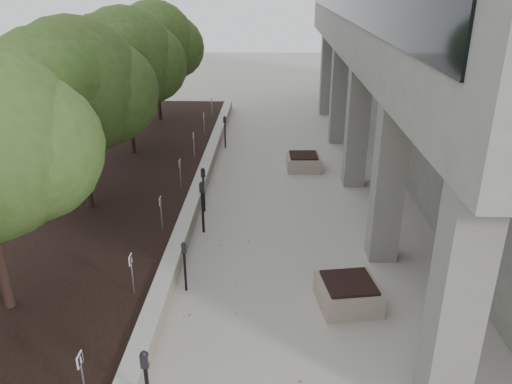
# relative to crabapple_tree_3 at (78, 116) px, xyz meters

# --- Properties ---
(retaining_wall) EXTENTS (0.39, 26.00, 0.50)m
(retaining_wall) POSITION_rel_crabapple_tree_3_xyz_m (2.97, 1.00, -2.87)
(retaining_wall) COLOR tan
(retaining_wall) RESTS_ON ground
(planting_bed) EXTENTS (7.00, 26.00, 0.40)m
(planting_bed) POSITION_rel_crabapple_tree_3_xyz_m (-0.70, 1.00, -2.92)
(planting_bed) COLOR black
(planting_bed) RESTS_ON ground
(crabapple_tree_3) EXTENTS (4.60, 4.00, 5.44)m
(crabapple_tree_3) POSITION_rel_crabapple_tree_3_xyz_m (0.00, 0.00, 0.00)
(crabapple_tree_3) COLOR #304E1D
(crabapple_tree_3) RESTS_ON planting_bed
(crabapple_tree_4) EXTENTS (4.60, 4.00, 5.44)m
(crabapple_tree_4) POSITION_rel_crabapple_tree_3_xyz_m (0.00, 5.00, 0.00)
(crabapple_tree_4) COLOR #304E1D
(crabapple_tree_4) RESTS_ON planting_bed
(crabapple_tree_5) EXTENTS (4.60, 4.00, 5.44)m
(crabapple_tree_5) POSITION_rel_crabapple_tree_3_xyz_m (0.00, 10.00, 0.00)
(crabapple_tree_5) COLOR #304E1D
(crabapple_tree_5) RESTS_ON planting_bed
(parking_sign_2) EXTENTS (0.04, 0.22, 0.96)m
(parking_sign_2) POSITION_rel_crabapple_tree_3_xyz_m (2.45, -7.50, -2.24)
(parking_sign_2) COLOR black
(parking_sign_2) RESTS_ON planting_bed
(parking_sign_3) EXTENTS (0.04, 0.22, 0.96)m
(parking_sign_3) POSITION_rel_crabapple_tree_3_xyz_m (2.45, -4.50, -2.24)
(parking_sign_3) COLOR black
(parking_sign_3) RESTS_ON planting_bed
(parking_sign_4) EXTENTS (0.04, 0.22, 0.96)m
(parking_sign_4) POSITION_rel_crabapple_tree_3_xyz_m (2.45, -1.50, -2.24)
(parking_sign_4) COLOR black
(parking_sign_4) RESTS_ON planting_bed
(parking_sign_5) EXTENTS (0.04, 0.22, 0.96)m
(parking_sign_5) POSITION_rel_crabapple_tree_3_xyz_m (2.45, 1.50, -2.24)
(parking_sign_5) COLOR black
(parking_sign_5) RESTS_ON planting_bed
(parking_sign_6) EXTENTS (0.04, 0.22, 0.96)m
(parking_sign_6) POSITION_rel_crabapple_tree_3_xyz_m (2.45, 4.50, -2.24)
(parking_sign_6) COLOR black
(parking_sign_6) RESTS_ON planting_bed
(parking_sign_7) EXTENTS (0.04, 0.22, 0.96)m
(parking_sign_7) POSITION_rel_crabapple_tree_3_xyz_m (2.45, 7.50, -2.24)
(parking_sign_7) COLOR black
(parking_sign_7) RESTS_ON planting_bed
(parking_sign_8) EXTENTS (0.04, 0.22, 0.96)m
(parking_sign_8) POSITION_rel_crabapple_tree_3_xyz_m (2.45, 10.50, -2.24)
(parking_sign_8) COLOR black
(parking_sign_8) RESTS_ON planting_bed
(parking_meter_2) EXTENTS (0.15, 0.13, 1.26)m
(parking_meter_2) POSITION_rel_crabapple_tree_3_xyz_m (3.43, -3.73, -2.49)
(parking_meter_2) COLOR black
(parking_meter_2) RESTS_ON ground
(parking_meter_3) EXTENTS (0.16, 0.11, 1.54)m
(parking_meter_3) POSITION_rel_crabapple_tree_3_xyz_m (3.46, -0.81, -2.35)
(parking_meter_3) COLOR black
(parking_meter_3) RESTS_ON ground
(parking_meter_4) EXTENTS (0.17, 0.14, 1.43)m
(parking_meter_4) POSITION_rel_crabapple_tree_3_xyz_m (3.31, 0.57, -2.41)
(parking_meter_4) COLOR black
(parking_meter_4) RESTS_ON ground
(parking_meter_5) EXTENTS (0.15, 0.12, 1.37)m
(parking_meter_5) POSITION_rel_crabapple_tree_3_xyz_m (3.40, 6.95, -2.43)
(parking_meter_5) COLOR black
(parking_meter_5) RESTS_ON ground
(planter_front) EXTENTS (1.45, 1.45, 0.59)m
(planter_front) POSITION_rel_crabapple_tree_3_xyz_m (7.07, -4.15, -2.83)
(planter_front) COLOR tan
(planter_front) RESTS_ON ground
(planter_back) EXTENTS (1.26, 1.26, 0.57)m
(planter_back) POSITION_rel_crabapple_tree_3_xyz_m (6.55, 4.46, -2.84)
(planter_back) COLOR tan
(planter_back) RESTS_ON ground
(berry_scatter) EXTENTS (3.30, 14.10, 0.02)m
(berry_scatter) POSITION_rel_crabapple_tree_3_xyz_m (4.70, -3.00, -3.11)
(berry_scatter) COLOR maroon
(berry_scatter) RESTS_ON ground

